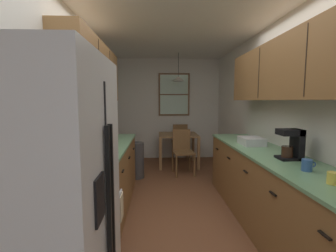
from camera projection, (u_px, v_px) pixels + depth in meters
The scene contains 25 objects.
ground_plane at pixel (177, 198), 3.60m from camera, with size 12.00×12.00×0.00m, color brown.
wall_left at pixel (85, 116), 3.40m from camera, with size 0.10×9.00×2.55m, color silver.
wall_right at pixel (267, 115), 3.53m from camera, with size 0.10×9.00×2.55m, color silver.
wall_back at pixel (168, 109), 6.09m from camera, with size 4.40×0.10×2.55m, color silver.
ceiling_slab at pixel (178, 23), 3.32m from camera, with size 4.40×9.00×0.08m, color white.
refrigerator at pixel (40, 217), 1.27m from camera, with size 0.75×0.82×1.73m.
stove_range at pixel (78, 219), 2.04m from camera, with size 0.66×0.61×1.10m.
microwave_over_range at pixel (58, 82), 1.91m from camera, with size 0.39×0.63×0.35m.
counter_left at pixel (107, 175), 3.29m from camera, with size 0.64×1.90×0.90m.
upper_cabinets_left at pixel (93, 72), 3.08m from camera, with size 0.33×1.98×0.74m.
counter_right at pixel (272, 193), 2.67m from camera, with size 0.64×3.15×0.90m.
upper_cabinets_right at pixel (293, 68), 2.48m from camera, with size 0.33×2.83×0.67m.
dining_table at pixel (178, 139), 5.40m from camera, with size 0.88×0.83×0.73m.
dining_chair_near at pixel (183, 149), 4.79m from camera, with size 0.45×0.45×0.90m.
dining_chair_far at pixel (180, 139), 6.04m from camera, with size 0.41×0.41×0.90m.
pendant_light at pixel (178, 79), 5.25m from camera, with size 0.27×0.27×0.62m.
back_window at pixel (174, 95), 5.99m from camera, with size 0.79×0.05×1.07m.
trash_bin at pixel (136, 160), 4.53m from camera, with size 0.29×0.29×0.69m, color #3F3F42.
storage_canister at pixel (92, 148), 2.52m from camera, with size 0.12×0.12×0.17m.
dish_towel at pixel (121, 207), 2.21m from camera, with size 0.02×0.16×0.24m, color beige.
coffee_maker at pixel (292, 144), 2.37m from camera, with size 0.22×0.18×0.31m.
mug_by_coffeemaker at pixel (333, 178), 1.67m from camera, with size 0.11×0.07×0.09m.
mug_spare at pixel (307, 165), 1.99m from camera, with size 0.12×0.08×0.10m.
dish_rack at pixel (251, 141), 3.17m from camera, with size 0.28×0.34×0.10m, color silver.
table_serving_bowl at pixel (183, 133), 5.40m from camera, with size 0.18×0.18×0.06m, color #E0D14C.
Camera 1 is at (-0.30, -2.45, 1.49)m, focal length 25.11 mm.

